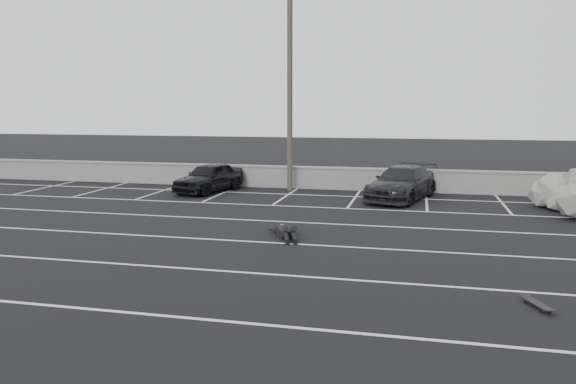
% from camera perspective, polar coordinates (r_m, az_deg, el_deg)
% --- Properties ---
extents(ground, '(120.00, 120.00, 0.00)m').
position_cam_1_polar(ground, '(13.31, -3.23, -8.26)').
color(ground, black).
rests_on(ground, ground).
extents(seawall, '(50.00, 0.45, 1.06)m').
position_cam_1_polar(seawall, '(26.67, 5.26, 1.42)').
color(seawall, gray).
rests_on(seawall, ground).
extents(stall_lines, '(36.00, 20.05, 0.01)m').
position_cam_1_polar(stall_lines, '(17.46, 0.59, -4.16)').
color(stall_lines, silver).
rests_on(stall_lines, ground).
extents(car_left, '(2.57, 4.26, 1.36)m').
position_cam_1_polar(car_left, '(26.03, -8.01, 1.49)').
color(car_left, black).
rests_on(car_left, ground).
extents(car_right, '(3.29, 5.17, 1.39)m').
position_cam_1_polar(car_right, '(24.14, 11.47, 0.89)').
color(car_right, black).
rests_on(car_right, ground).
extents(utility_pole, '(1.25, 0.25, 9.38)m').
position_cam_1_polar(utility_pole, '(26.10, 0.19, 10.55)').
color(utility_pole, '#4C4238').
rests_on(utility_pole, ground).
extents(trash_bin, '(0.73, 0.73, 0.87)m').
position_cam_1_polar(trash_bin, '(25.73, 10.60, 0.81)').
color(trash_bin, '#27272A').
rests_on(trash_bin, ground).
extents(person, '(2.66, 3.07, 0.48)m').
position_cam_1_polar(person, '(17.10, -0.35, -3.62)').
color(person, black).
rests_on(person, ground).
extents(skateboard, '(0.48, 0.80, 0.09)m').
position_cam_1_polar(skateboard, '(12.12, 24.03, -10.36)').
color(skateboard, black).
rests_on(skateboard, ground).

